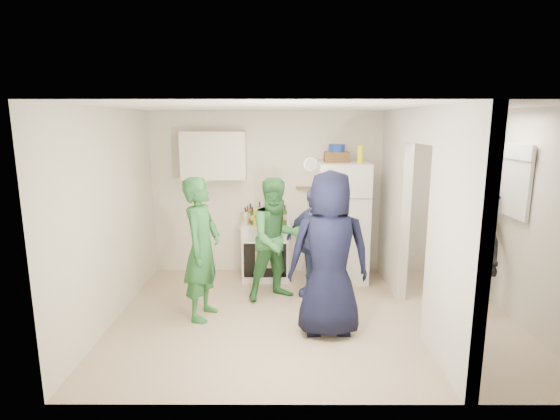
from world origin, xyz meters
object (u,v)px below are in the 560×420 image
object	(u,v)px
wicker_basket	(336,157)
person_nook	(470,241)
stove	(266,251)
person_navy	(329,254)
person_green_left	(202,249)
fridge	(342,222)
person_denim	(314,243)
yellow_cup_stack_top	(360,154)
person_green_center	(277,239)
blue_bowl	(337,148)

from	to	relation	value
wicker_basket	person_nook	distance (m)	2.14
stove	person_navy	distance (m)	1.99
person_green_left	person_nook	world-z (taller)	person_green_left
fridge	person_denim	bearing A→B (deg)	-124.66
stove	yellow_cup_stack_top	distance (m)	2.00
fridge	yellow_cup_stack_top	world-z (taller)	yellow_cup_stack_top
stove	yellow_cup_stack_top	world-z (taller)	yellow_cup_stack_top
person_green_center	blue_bowl	bearing A→B (deg)	18.12
wicker_basket	blue_bowl	world-z (taller)	blue_bowl
yellow_cup_stack_top	person_green_center	xyz separation A→B (m)	(-1.18, -0.65, -1.07)
person_denim	person_green_center	bearing A→B (deg)	-134.29
person_nook	stove	bearing A→B (deg)	-122.62
yellow_cup_stack_top	person_denim	size ratio (longest dim) A/B	0.17
person_green_left	person_navy	xyz separation A→B (m)	(1.47, -0.41, 0.06)
person_navy	person_nook	bearing A→B (deg)	-156.67
person_denim	person_navy	xyz separation A→B (m)	(0.09, -1.07, 0.17)
person_green_left	person_green_center	distance (m)	1.06
yellow_cup_stack_top	person_green_left	size ratio (longest dim) A/B	0.15
fridge	person_denim	world-z (taller)	fridge
stove	person_navy	world-z (taller)	person_navy
wicker_basket	blue_bowl	xyz separation A→B (m)	(0.00, 0.00, 0.13)
fridge	person_green_center	distance (m)	1.22
fridge	person_navy	world-z (taller)	person_navy
fridge	yellow_cup_stack_top	xyz separation A→B (m)	(0.22, -0.10, 1.01)
blue_bowl	person_navy	distance (m)	2.10
person_denim	stove	bearing A→B (deg)	170.07
person_green_center	person_nook	bearing A→B (deg)	-26.67
wicker_basket	person_green_center	xyz separation A→B (m)	(-0.86, -0.80, -1.02)
stove	person_nook	size ratio (longest dim) A/B	0.52
person_denim	person_nook	size ratio (longest dim) A/B	0.92
stove	fridge	distance (m)	1.23
yellow_cup_stack_top	person_green_left	distance (m)	2.62
wicker_basket	yellow_cup_stack_top	xyz separation A→B (m)	(0.32, -0.15, 0.05)
yellow_cup_stack_top	person_green_center	bearing A→B (deg)	-151.05
person_green_center	person_navy	world-z (taller)	person_navy
stove	yellow_cup_stack_top	xyz separation A→B (m)	(1.36, -0.13, 1.46)
person_green_left	yellow_cup_stack_top	bearing A→B (deg)	-46.57
fridge	person_green_left	xyz separation A→B (m)	(-1.85, -1.33, -0.02)
person_green_center	fridge	bearing A→B (deg)	13.21
yellow_cup_stack_top	person_green_center	world-z (taller)	yellow_cup_stack_top
person_denim	person_nook	xyz separation A→B (m)	(2.02, -0.16, 0.07)
fridge	wicker_basket	xyz separation A→B (m)	(-0.10, 0.05, 0.96)
person_navy	person_nook	size ratio (longest dim) A/B	1.13
fridge	person_green_left	world-z (taller)	fridge
person_green_left	person_denim	bearing A→B (deg)	-51.81
blue_bowl	person_navy	size ratio (longest dim) A/B	0.13
wicker_basket	person_green_left	xyz separation A→B (m)	(-1.75, -1.38, -0.98)
fridge	person_nook	distance (m)	1.77
stove	fridge	size ratio (longest dim) A/B	0.48
person_navy	person_nook	world-z (taller)	person_navy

